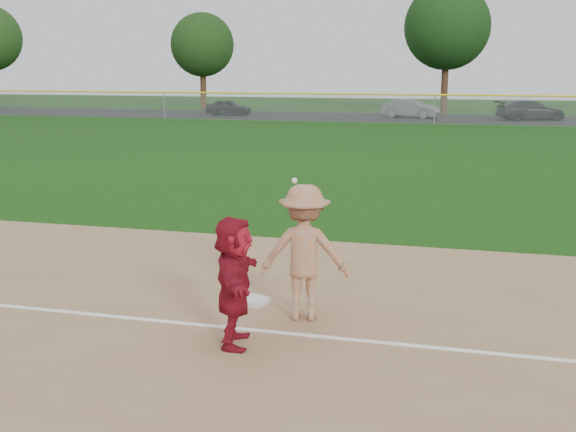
% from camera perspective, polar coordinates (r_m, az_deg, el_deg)
% --- Properties ---
extents(ground, '(160.00, 160.00, 0.00)m').
position_cam_1_polar(ground, '(11.66, -1.93, -7.72)').
color(ground, '#13400C').
rests_on(ground, ground).
extents(foul_line, '(60.00, 0.10, 0.01)m').
position_cam_1_polar(foul_line, '(10.94, -3.17, -8.94)').
color(foul_line, white).
rests_on(foul_line, infield_dirt).
extents(parking_asphalt, '(120.00, 10.00, 0.01)m').
position_cam_1_polar(parking_asphalt, '(56.74, 11.86, 7.56)').
color(parking_asphalt, black).
rests_on(parking_asphalt, ground).
extents(first_base, '(0.53, 0.53, 0.09)m').
position_cam_1_polar(first_base, '(12.08, -2.68, -6.70)').
color(first_base, silver).
rests_on(first_base, infield_dirt).
extents(base_runner, '(0.94, 1.80, 1.86)m').
position_cam_1_polar(base_runner, '(10.11, -4.28, -5.18)').
color(base_runner, maroon).
rests_on(base_runner, infield_dirt).
extents(car_left, '(3.84, 1.86, 1.27)m').
position_cam_1_polar(car_left, '(59.24, -4.70, 8.55)').
color(car_left, black).
rests_on(car_left, parking_asphalt).
extents(car_mid, '(4.60, 2.59, 1.44)m').
position_cam_1_polar(car_mid, '(56.80, 9.68, 8.38)').
color(car_mid, slate).
rests_on(car_mid, parking_asphalt).
extents(car_right, '(5.41, 3.65, 1.45)m').
position_cam_1_polar(car_right, '(56.58, 18.63, 7.94)').
color(car_right, black).
rests_on(car_right, parking_asphalt).
extents(first_base_play, '(1.47, 0.98, 2.21)m').
position_cam_1_polar(first_base_play, '(11.11, 1.31, -2.90)').
color(first_base_play, '#959597').
rests_on(first_base_play, infield_dirt).
extents(outfield_fence, '(110.00, 0.12, 110.00)m').
position_cam_1_polar(outfield_fence, '(50.65, 11.54, 9.32)').
color(outfield_fence, '#999EA0').
rests_on(outfield_fence, ground).
extents(tree_1, '(5.80, 5.80, 8.75)m').
position_cam_1_polar(tree_1, '(68.37, -6.79, 13.28)').
color(tree_1, '#3E2716').
rests_on(tree_1, ground).
extents(tree_2, '(7.00, 7.00, 10.58)m').
position_cam_1_polar(tree_2, '(62.18, 12.46, 14.39)').
color(tree_2, '#3C2616').
rests_on(tree_2, ground).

